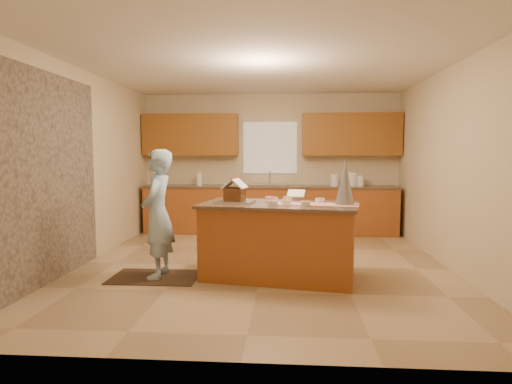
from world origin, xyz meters
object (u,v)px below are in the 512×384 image
boy (158,214)px  gingerbread_house (235,192)px  tinsel_tree (345,182)px  island_base (279,242)px

boy → gingerbread_house: (0.93, 0.16, 0.26)m
tinsel_tree → boy: (-2.27, -0.04, -0.40)m
island_base → tinsel_tree: 1.09m
island_base → gingerbread_house: bearing=-174.8°
tinsel_tree → island_base: bearing=174.0°
island_base → boy: boy is taller
boy → gingerbread_house: boy is taller
tinsel_tree → boy: bearing=-179.1°
boy → tinsel_tree: bearing=90.8°
gingerbread_house → island_base: bearing=-4.5°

